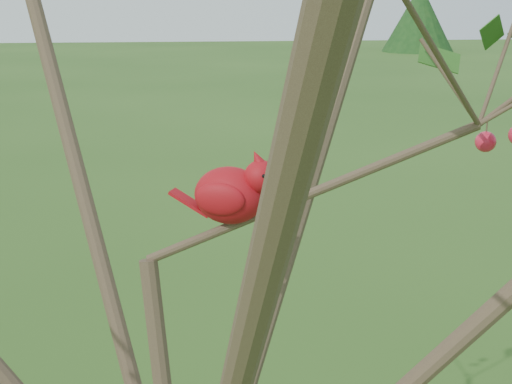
% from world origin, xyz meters
% --- Properties ---
extents(crabapple_tree, '(2.35, 2.05, 2.95)m').
position_xyz_m(crabapple_tree, '(0.03, -0.02, 2.12)').
color(crabapple_tree, '#3C2C20').
rests_on(crabapple_tree, ground).
extents(cardinal, '(0.21, 0.14, 0.15)m').
position_xyz_m(cardinal, '(0.11, 0.08, 2.08)').
color(cardinal, '#A90E14').
rests_on(cardinal, ground).
extents(distant_trees, '(37.48, 15.61, 3.20)m').
position_xyz_m(distant_trees, '(-2.08, 23.34, 1.46)').
color(distant_trees, '#3C2C20').
rests_on(distant_trees, ground).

